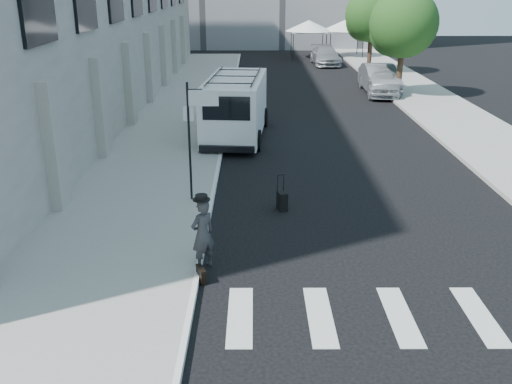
{
  "coord_description": "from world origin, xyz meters",
  "views": [
    {
      "loc": [
        -0.72,
        -12.84,
        6.29
      ],
      "look_at": [
        -0.67,
        0.66,
        1.3
      ],
      "focal_mm": 40.0,
      "sensor_mm": 36.0,
      "label": 1
    }
  ],
  "objects_px": {
    "cargo_van": "(236,106)",
    "briefcase": "(201,275)",
    "businessman": "(203,234)",
    "parked_car_a": "(382,83)",
    "parked_car_b": "(379,79)",
    "parked_car_c": "(325,56)",
    "suitcase": "(282,201)"
  },
  "relations": [
    {
      "from": "suitcase",
      "to": "parked_car_b",
      "type": "bearing_deg",
      "value": 54.06
    },
    {
      "from": "cargo_van",
      "to": "parked_car_a",
      "type": "bearing_deg",
      "value": 53.11
    },
    {
      "from": "parked_car_a",
      "to": "cargo_van",
      "type": "bearing_deg",
      "value": -125.1
    },
    {
      "from": "parked_car_b",
      "to": "parked_car_c",
      "type": "height_order",
      "value": "parked_car_b"
    },
    {
      "from": "parked_car_b",
      "to": "businessman",
      "type": "bearing_deg",
      "value": -110.93
    },
    {
      "from": "businessman",
      "to": "parked_car_a",
      "type": "distance_m",
      "value": 23.09
    },
    {
      "from": "businessman",
      "to": "parked_car_b",
      "type": "bearing_deg",
      "value": -152.2
    },
    {
      "from": "briefcase",
      "to": "parked_car_a",
      "type": "distance_m",
      "value": 23.71
    },
    {
      "from": "cargo_van",
      "to": "parked_car_b",
      "type": "bearing_deg",
      "value": 55.91
    },
    {
      "from": "businessman",
      "to": "parked_car_b",
      "type": "height_order",
      "value": "businessman"
    },
    {
      "from": "briefcase",
      "to": "parked_car_c",
      "type": "xyz_separation_m",
      "value": [
        6.9,
        35.33,
        0.55
      ]
    },
    {
      "from": "parked_car_a",
      "to": "parked_car_c",
      "type": "xyz_separation_m",
      "value": [
        -1.76,
        13.27,
        -0.02
      ]
    },
    {
      "from": "suitcase",
      "to": "cargo_van",
      "type": "height_order",
      "value": "cargo_van"
    },
    {
      "from": "suitcase",
      "to": "parked_car_b",
      "type": "relative_size",
      "value": 0.21
    },
    {
      "from": "cargo_van",
      "to": "parked_car_b",
      "type": "xyz_separation_m",
      "value": [
        8.28,
        10.28,
        -0.47
      ]
    },
    {
      "from": "suitcase",
      "to": "parked_car_c",
      "type": "relative_size",
      "value": 0.21
    },
    {
      "from": "cargo_van",
      "to": "parked_car_a",
      "type": "xyz_separation_m",
      "value": [
        8.24,
        9.27,
        -0.57
      ]
    },
    {
      "from": "cargo_van",
      "to": "parked_car_c",
      "type": "height_order",
      "value": "cargo_van"
    },
    {
      "from": "parked_car_b",
      "to": "parked_car_c",
      "type": "xyz_separation_m",
      "value": [
        -1.8,
        12.26,
        -0.11
      ]
    },
    {
      "from": "suitcase",
      "to": "parked_car_c",
      "type": "distance_m",
      "value": 31.46
    },
    {
      "from": "parked_car_a",
      "to": "parked_car_b",
      "type": "height_order",
      "value": "parked_car_b"
    },
    {
      "from": "cargo_van",
      "to": "briefcase",
      "type": "bearing_deg",
      "value": -87.13
    },
    {
      "from": "businessman",
      "to": "suitcase",
      "type": "relative_size",
      "value": 1.62
    },
    {
      "from": "parked_car_b",
      "to": "parked_car_c",
      "type": "bearing_deg",
      "value": 98.63
    },
    {
      "from": "suitcase",
      "to": "parked_car_c",
      "type": "bearing_deg",
      "value": 64.69
    },
    {
      "from": "parked_car_a",
      "to": "businessman",
      "type": "bearing_deg",
      "value": -105.49
    },
    {
      "from": "parked_car_a",
      "to": "parked_car_b",
      "type": "relative_size",
      "value": 0.86
    },
    {
      "from": "businessman",
      "to": "suitcase",
      "type": "xyz_separation_m",
      "value": [
        2.0,
        3.6,
        -0.57
      ]
    },
    {
      "from": "briefcase",
      "to": "suitcase",
      "type": "bearing_deg",
      "value": 43.45
    },
    {
      "from": "parked_car_a",
      "to": "briefcase",
      "type": "bearing_deg",
      "value": -104.9
    },
    {
      "from": "parked_car_a",
      "to": "parked_car_c",
      "type": "bearing_deg",
      "value": 104.08
    },
    {
      "from": "businessman",
      "to": "parked_car_c",
      "type": "xyz_separation_m",
      "value": [
        6.9,
        34.68,
        -0.13
      ]
    }
  ]
}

